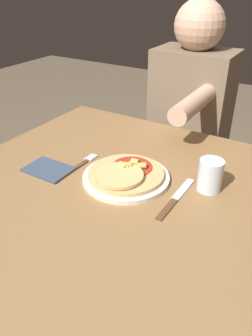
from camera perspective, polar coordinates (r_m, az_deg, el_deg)
The scene contains 8 objects.
dining_table at distance 1.04m, azimuth -3.10°, elevation -8.53°, with size 0.96×0.99×0.77m.
plate at distance 0.99m, azimuth 0.00°, elevation -1.65°, with size 0.26×0.26×0.01m.
pizza at distance 0.97m, azimuth -0.14°, elevation -0.91°, with size 0.23×0.23×0.04m.
fork at distance 1.07m, azimuth -7.72°, elevation 0.71°, with size 0.03×0.18×0.00m.
knife at distance 0.91m, azimuth 8.61°, elevation -5.30°, with size 0.02×0.22×0.00m.
drinking_glass at distance 0.95m, azimuth 14.46°, elevation -1.23°, with size 0.07×0.07×0.09m.
napkin at distance 1.06m, azimuth -13.36°, elevation -0.23°, with size 0.15×0.10×0.01m.
person_diner at distance 1.55m, azimuth 10.99°, elevation 8.11°, with size 0.34×0.52×1.23m.
Camera 1 is at (0.46, -0.66, 1.31)m, focal length 35.00 mm.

